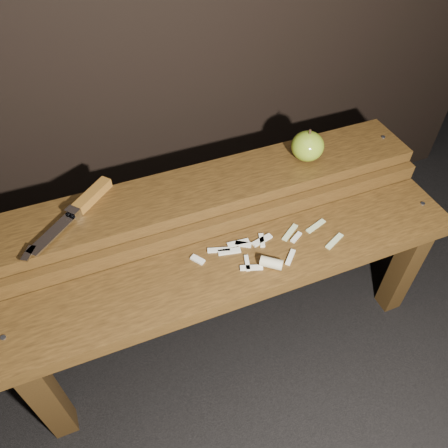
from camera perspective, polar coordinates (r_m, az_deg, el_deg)
name	(u,v)px	position (r m, az deg, el deg)	size (l,w,h in m)	color
ground	(231,330)	(1.47, 0.90, -13.71)	(60.00, 60.00, 0.00)	black
bench_front_tier	(241,281)	(1.14, 2.28, -7.46)	(1.20, 0.20, 0.42)	#34210D
bench_rear_tier	(210,207)	(1.23, -1.83, 2.19)	(1.20, 0.21, 0.50)	#34210D
apple	(308,146)	(1.25, 10.86, 9.96)	(0.09, 0.09, 0.09)	olive
knife	(83,205)	(1.15, -18.00, 2.41)	(0.25, 0.21, 0.03)	brown
apple_scraps	(265,253)	(1.11, 5.34, -3.79)	(0.40, 0.14, 0.03)	beige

